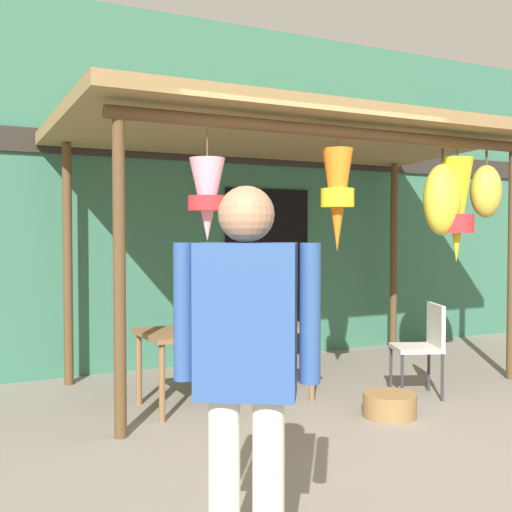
% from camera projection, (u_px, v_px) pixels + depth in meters
% --- Properties ---
extents(ground_plane, '(30.00, 30.00, 0.00)m').
position_uv_depth(ground_plane, '(324.00, 415.00, 5.21)').
color(ground_plane, gray).
extents(shop_facade, '(12.99, 0.29, 3.87)m').
position_uv_depth(shop_facade, '(205.00, 194.00, 7.33)').
color(shop_facade, '#387056').
rests_on(shop_facade, ground_plane).
extents(market_stall_canopy, '(4.53, 2.34, 2.58)m').
position_uv_depth(market_stall_canopy, '(316.00, 153.00, 6.20)').
color(market_stall_canopy, brown).
rests_on(market_stall_canopy, ground_plane).
extents(display_table, '(1.49, 0.70, 0.66)m').
position_uv_depth(display_table, '(226.00, 335.00, 5.58)').
color(display_table, brown).
rests_on(display_table, ground_plane).
extents(flower_heap_on_table, '(0.58, 0.41, 0.18)m').
position_uv_depth(flower_heap_on_table, '(237.00, 317.00, 5.63)').
color(flower_heap_on_table, red).
rests_on(flower_heap_on_table, display_table).
extents(folding_chair, '(0.53, 0.53, 0.84)m').
position_uv_depth(folding_chair, '(424.00, 341.00, 5.80)').
color(folding_chair, beige).
rests_on(folding_chair, ground_plane).
extents(wicker_basket_by_table, '(0.43, 0.43, 0.19)m').
position_uv_depth(wicker_basket_by_table, '(390.00, 405.00, 5.17)').
color(wicker_basket_by_table, olive).
rests_on(wicker_basket_by_table, ground_plane).
extents(vendor_in_orange, '(0.51, 0.41, 1.67)m').
position_uv_depth(vendor_in_orange, '(246.00, 356.00, 2.57)').
color(vendor_in_orange, silver).
rests_on(vendor_in_orange, ground_plane).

